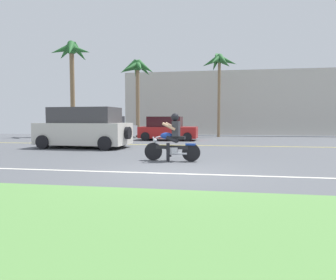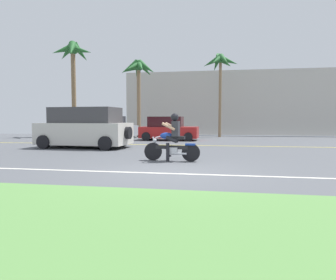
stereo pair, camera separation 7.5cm
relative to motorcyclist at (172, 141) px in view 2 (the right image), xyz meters
name	(u,v)px [view 2 (the right image)]	position (x,y,z in m)	size (l,w,h in m)	color
ground	(182,158)	(0.23, 0.92, -0.69)	(56.00, 30.00, 0.04)	#4C4F54
grass_median	(115,224)	(0.23, -6.18, -0.64)	(56.00, 3.80, 0.06)	#548442
lane_line_near	(167,173)	(0.23, -2.31, -0.66)	(50.40, 0.12, 0.01)	silver
lane_line_far	(194,145)	(0.23, 6.06, -0.66)	(50.40, 0.12, 0.01)	yellow
motorcyclist	(172,141)	(0.00, 0.00, 0.00)	(1.89, 0.62, 1.58)	black
suv_nearby	(85,128)	(-4.91, 3.92, 0.28)	(4.62, 2.44, 1.95)	beige
parked_car_0	(111,128)	(-6.50, 11.78, 0.08)	(3.67, 2.08, 1.61)	#8C939E
parked_car_1	(168,129)	(-1.81, 9.84, 0.06)	(3.78, 1.99, 1.56)	#AD1E1E
palm_tree_0	(221,65)	(1.56, 13.94, 4.84)	(2.82, 2.64, 6.50)	#846B4C
palm_tree_1	(73,58)	(-9.97, 12.76, 5.54)	(3.28, 3.23, 7.54)	brown
palm_tree_2	(138,72)	(-4.70, 12.85, 4.35)	(2.94, 2.89, 5.98)	#846B4C
building_far	(247,104)	(4.00, 18.92, 2.13)	(21.84, 4.00, 5.60)	#BCB7AD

